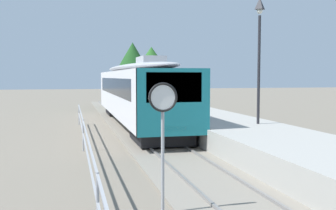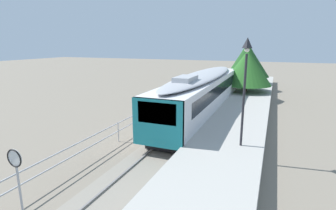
# 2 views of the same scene
# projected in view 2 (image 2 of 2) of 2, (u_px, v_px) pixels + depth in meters

# --- Properties ---
(ground_plane) EXTENTS (160.00, 160.00, 0.00)m
(ground_plane) POSITION_uv_depth(u_px,v_px,m) (131.00, 137.00, 17.29)
(ground_plane) COLOR slate
(track_rails) EXTENTS (3.20, 60.00, 0.14)m
(track_rails) POSITION_uv_depth(u_px,v_px,m) (174.00, 143.00, 16.18)
(track_rails) COLOR gray
(track_rails) RESTS_ON ground
(commuter_train) EXTENTS (2.82, 18.27, 3.74)m
(commuter_train) POSITION_uv_depth(u_px,v_px,m) (202.00, 91.00, 21.60)
(commuter_train) COLOR silver
(commuter_train) RESTS_ON track_rails
(station_platform) EXTENTS (3.90, 60.00, 0.90)m
(station_platform) POSITION_uv_depth(u_px,v_px,m) (228.00, 144.00, 14.90)
(station_platform) COLOR #A8A59E
(station_platform) RESTS_ON ground
(platform_lamp_mid_platform) EXTENTS (0.34, 0.34, 5.35)m
(platform_lamp_mid_platform) POSITION_uv_depth(u_px,v_px,m) (245.00, 72.00, 12.64)
(platform_lamp_mid_platform) COLOR #232328
(platform_lamp_mid_platform) RESTS_ON station_platform
(speed_limit_sign) EXTENTS (0.61, 0.10, 2.81)m
(speed_limit_sign) POSITION_uv_depth(u_px,v_px,m) (16.00, 169.00, 8.29)
(speed_limit_sign) COLOR #9EA0A5
(speed_limit_sign) RESTS_ON ground
(tree_behind_carpark) EXTENTS (5.03, 5.03, 6.13)m
(tree_behind_carpark) POSITION_uv_depth(u_px,v_px,m) (247.00, 59.00, 33.55)
(tree_behind_carpark) COLOR brown
(tree_behind_carpark) RESTS_ON ground
(tree_behind_station_far) EXTENTS (5.49, 5.49, 5.80)m
(tree_behind_station_far) POSITION_uv_depth(u_px,v_px,m) (248.00, 61.00, 34.01)
(tree_behind_station_far) COLOR brown
(tree_behind_station_far) RESTS_ON ground
(tree_distant_left) EXTENTS (5.23, 5.23, 5.31)m
(tree_distant_left) POSITION_uv_depth(u_px,v_px,m) (247.00, 68.00, 28.07)
(tree_distant_left) COLOR brown
(tree_distant_left) RESTS_ON ground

